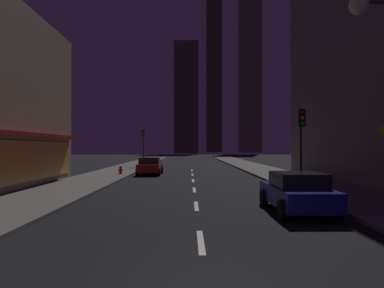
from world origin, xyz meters
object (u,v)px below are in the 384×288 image
car_parked_far (150,166)px  traffic_light_far_left (143,140)px  car_parked_near (297,192)px  fire_hydrant_far_left (121,170)px  traffic_light_near_right (302,131)px

car_parked_far → traffic_light_far_left: traffic_light_far_left is taller
car_parked_far → traffic_light_far_left: size_ratio=1.01×
car_parked_near → fire_hydrant_far_left: bearing=120.7°
car_parked_near → car_parked_far: size_ratio=1.00×
traffic_light_far_left → car_parked_near: bearing=-71.4°
car_parked_near → traffic_light_near_right: traffic_light_near_right is taller
car_parked_far → car_parked_near: bearing=-67.1°
traffic_light_near_right → car_parked_far: bearing=127.8°
car_parked_far → traffic_light_far_left: (-1.90, 10.01, 2.45)m
car_parked_far → traffic_light_near_right: (9.10, -11.75, 2.45)m
car_parked_near → car_parked_far: same height
fire_hydrant_far_left → traffic_light_far_left: (0.40, 11.04, 2.74)m
traffic_light_near_right → traffic_light_far_left: 24.38m
car_parked_near → fire_hydrant_far_left: (-9.50, 15.99, -0.29)m
car_parked_near → traffic_light_far_left: 28.63m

